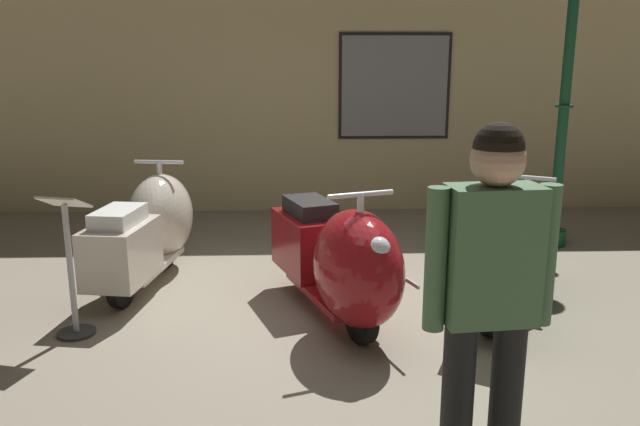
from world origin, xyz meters
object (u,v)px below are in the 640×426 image
(visitor_0, at_px, (489,290))
(info_stanchion, at_px, (71,278))
(scooter_0, at_px, (150,228))
(scooter_1, at_px, (341,261))
(scooter_2, at_px, (515,250))
(lamppost, at_px, (566,85))

(visitor_0, xyz_separation_m, info_stanchion, (-2.51, 1.86, -0.57))
(scooter_0, bearing_deg, scooter_1, -114.73)
(scooter_0, height_order, visitor_0, visitor_0)
(scooter_0, height_order, scooter_2, scooter_0)
(lamppost, xyz_separation_m, visitor_0, (-2.00, -4.05, -0.74))
(scooter_1, bearing_deg, scooter_2, 83.34)
(lamppost, distance_m, info_stanchion, 5.18)
(scooter_0, relative_size, visitor_0, 1.04)
(scooter_1, bearing_deg, visitor_0, -5.14)
(scooter_0, distance_m, scooter_2, 3.25)
(scooter_0, xyz_separation_m, scooter_2, (3.16, -0.78, -0.01))
(scooter_1, height_order, scooter_2, scooter_1)
(info_stanchion, bearing_deg, visitor_0, -36.55)
(scooter_2, xyz_separation_m, info_stanchion, (-3.46, -0.46, -0.03))
(scooter_1, relative_size, info_stanchion, 1.76)
(visitor_0, bearing_deg, lamppost, -31.68)
(scooter_0, distance_m, visitor_0, 3.84)
(lamppost, relative_size, info_stanchion, 2.74)
(scooter_2, height_order, info_stanchion, info_stanchion)
(scooter_2, xyz_separation_m, visitor_0, (-0.95, -2.32, 0.54))
(scooter_0, height_order, lamppost, lamppost)
(scooter_1, height_order, lamppost, lamppost)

